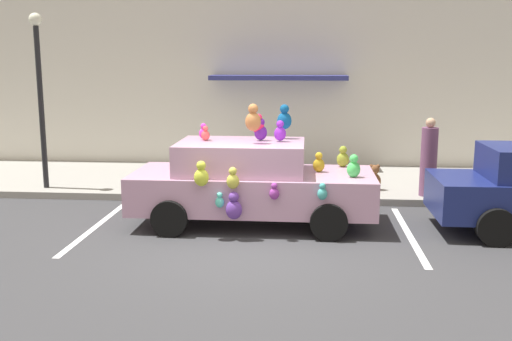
{
  "coord_description": "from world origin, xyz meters",
  "views": [
    {
      "loc": [
        1.0,
        -9.21,
        3.03
      ],
      "look_at": [
        0.01,
        2.03,
        0.9
      ],
      "focal_mm": 41.52,
      "sensor_mm": 36.0,
      "label": 1
    }
  ],
  "objects_px": {
    "street_lamp_post": "(40,83)",
    "pedestrian_near_shopfront": "(429,160)",
    "plush_covered_car": "(250,181)",
    "teddy_bear_on_sidewalk": "(374,178)"
  },
  "relations": [
    {
      "from": "street_lamp_post",
      "to": "pedestrian_near_shopfront",
      "type": "relative_size",
      "value": 2.32
    },
    {
      "from": "plush_covered_car",
      "to": "street_lamp_post",
      "type": "bearing_deg",
      "value": 156.97
    },
    {
      "from": "plush_covered_car",
      "to": "teddy_bear_on_sidewalk",
      "type": "relative_size",
      "value": 7.63
    },
    {
      "from": "plush_covered_car",
      "to": "pedestrian_near_shopfront",
      "type": "xyz_separation_m",
      "value": [
        3.61,
        2.01,
        0.11
      ]
    },
    {
      "from": "street_lamp_post",
      "to": "pedestrian_near_shopfront",
      "type": "xyz_separation_m",
      "value": [
        8.49,
        -0.06,
        -1.6
      ]
    },
    {
      "from": "teddy_bear_on_sidewalk",
      "to": "pedestrian_near_shopfront",
      "type": "height_order",
      "value": "pedestrian_near_shopfront"
    },
    {
      "from": "street_lamp_post",
      "to": "pedestrian_near_shopfront",
      "type": "height_order",
      "value": "street_lamp_post"
    },
    {
      "from": "plush_covered_car",
      "to": "street_lamp_post",
      "type": "xyz_separation_m",
      "value": [
        -4.88,
        2.07,
        1.71
      ]
    },
    {
      "from": "plush_covered_car",
      "to": "street_lamp_post",
      "type": "distance_m",
      "value": 5.57
    },
    {
      "from": "plush_covered_car",
      "to": "pedestrian_near_shopfront",
      "type": "distance_m",
      "value": 4.14
    }
  ]
}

